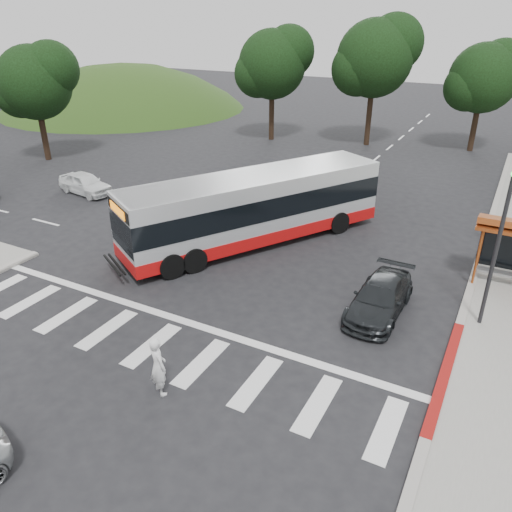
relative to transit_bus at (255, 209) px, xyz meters
The scene contains 15 objects.
ground 4.53m from the transit_bus, 77.14° to the right, with size 140.00×140.00×0.00m, color black.
curb_east 10.79m from the transit_bus, 21.40° to the left, with size 0.30×40.00×0.15m, color #9E9991.
curb_east_red 11.77m from the transit_bus, 31.56° to the right, with size 0.32×6.00×0.15m, color maroon.
hillside_nw 40.48m from the transit_bus, 140.18° to the left, with size 44.00×44.00×10.00m, color #233B13.
crosswalk_ladder 9.30m from the transit_bus, 84.12° to the right, with size 18.00×2.60×0.01m, color silver.
traffic_signal_ne_tall 11.08m from the transit_bus, 13.92° to the right, with size 0.18×0.37×6.50m.
traffic_signal_ne_short 11.44m from the transit_bus, 22.60° to the left, with size 0.18×0.37×4.00m.
tree_north_a 22.60m from the transit_bus, 92.55° to the left, with size 6.60×6.15×10.17m.
tree_north_b 25.28m from the transit_bus, 73.69° to the left, with size 5.72×5.33×8.43m.
tree_north_c 22.37m from the transit_bus, 114.24° to the left, with size 6.16×5.74×9.30m.
tree_west_a 22.18m from the transit_bus, 164.16° to the left, with size 5.72×5.33×8.43m.
transit_bus is the anchor object (origin of this frame).
pedestrian 11.14m from the transit_bus, 76.29° to the right, with size 0.70×0.46×1.91m, color white.
dark_sedan 7.98m from the transit_bus, 26.01° to the right, with size 1.75×4.31×1.25m, color black.
west_car_white 12.71m from the transit_bus, behind, with size 1.55×3.85×1.31m, color white.
Camera 1 is at (9.61, -15.50, 10.13)m, focal length 35.00 mm.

